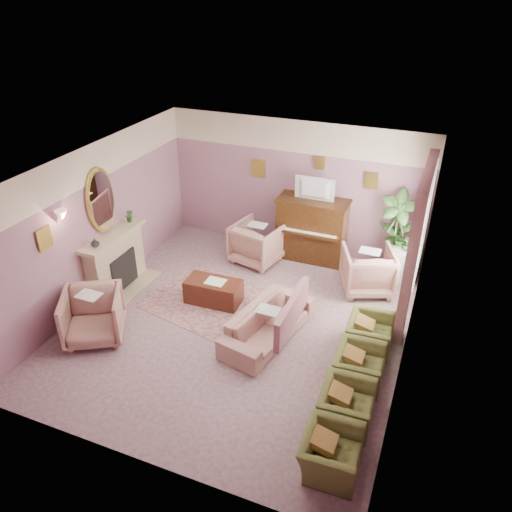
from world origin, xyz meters
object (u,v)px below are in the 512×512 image
at_px(floral_armchair_left, 257,241).
at_px(floral_armchair_right, 368,268).
at_px(side_table, 397,262).
at_px(piano, 312,230).
at_px(olive_chair_d, 370,329).
at_px(sofa, 268,318).
at_px(coffee_table, 214,292).
at_px(olive_chair_c, 359,361).
at_px(olive_chair_b, 347,400).
at_px(television, 314,188).
at_px(olive_chair_a, 331,448).
at_px(floral_armchair_front, 93,314).

height_order(floral_armchair_left, floral_armchair_right, same).
bearing_deg(side_table, floral_armchair_left, -171.61).
height_order(piano, olive_chair_d, piano).
height_order(olive_chair_d, side_table, side_table).
bearing_deg(piano, sofa, -87.87).
distance_m(coffee_table, olive_chair_c, 3.05).
bearing_deg(floral_armchair_right, piano, 149.39).
height_order(floral_armchair_right, olive_chair_d, floral_armchair_right).
height_order(sofa, floral_armchair_right, floral_armchair_right).
bearing_deg(olive_chair_b, television, 112.87).
height_order(television, olive_chair_a, television).
bearing_deg(coffee_table, sofa, -24.18).
bearing_deg(side_table, television, 177.06).
distance_m(sofa, floral_armchair_front, 2.85).
distance_m(piano, olive_chair_a, 5.19).
relative_size(floral_armchair_left, olive_chair_b, 1.18).
height_order(coffee_table, olive_chair_a, olive_chair_a).
distance_m(piano, floral_armchair_left, 1.15).
relative_size(olive_chair_a, olive_chair_b, 1.00).
bearing_deg(olive_chair_c, side_table, 88.10).
distance_m(olive_chair_d, side_table, 2.30).
relative_size(television, floral_armchair_right, 0.85).
bearing_deg(floral_armchair_front, side_table, 40.83).
bearing_deg(sofa, olive_chair_b, -38.24).
xyz_separation_m(sofa, floral_armchair_left, (-1.10, 2.27, 0.09)).
relative_size(sofa, olive_chair_b, 2.39).
xyz_separation_m(sofa, side_table, (1.70, 2.68, -0.04)).
height_order(piano, floral_armchair_left, piano).
relative_size(piano, olive_chair_d, 1.76).
bearing_deg(television, olive_chair_d, -54.57).
distance_m(coffee_table, side_table, 3.65).
distance_m(floral_armchair_right, olive_chair_b, 3.31).
bearing_deg(piano, floral_armchair_right, -30.61).
xyz_separation_m(floral_armchair_right, side_table, (0.46, 0.65, -0.12)).
bearing_deg(side_table, floral_armchair_right, -125.60).
height_order(piano, side_table, piano).
relative_size(floral_armchair_right, olive_chair_b, 1.18).
distance_m(floral_armchair_front, olive_chair_b, 4.24).
bearing_deg(olive_chair_b, floral_armchair_front, 177.52).
relative_size(coffee_table, olive_chair_d, 1.25).
bearing_deg(sofa, television, 92.17).
bearing_deg(sofa, olive_chair_c, -15.29).
bearing_deg(olive_chair_a, olive_chair_b, 90.00).
relative_size(piano, olive_chair_a, 1.76).
bearing_deg(olive_chair_b, coffee_table, 147.51).
height_order(olive_chair_b, olive_chair_c, same).
relative_size(floral_armchair_front, olive_chair_c, 1.18).
bearing_deg(coffee_table, floral_armchair_right, 30.08).
bearing_deg(floral_armchair_left, sofa, -64.18).
height_order(floral_armchair_left, side_table, floral_armchair_left).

